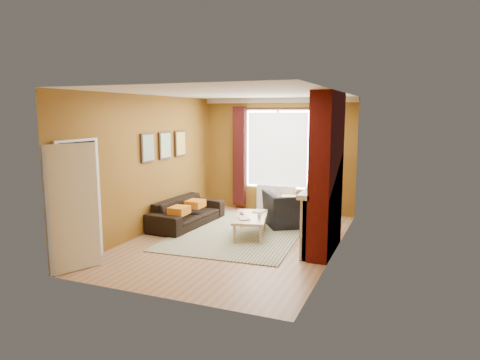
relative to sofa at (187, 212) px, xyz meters
The scene contains 12 objects.
ground 1.60m from the sofa, 25.22° to the right, with size 5.50×5.50×0.00m, color brown.
room_walls 2.36m from the sofa, 10.82° to the right, with size 3.82×5.54×2.83m.
striped_rug 1.33m from the sofa, ahead, with size 2.66×3.54×0.02m.
sofa is the anchor object (origin of this frame).
armchair 2.31m from the sofa, 19.80° to the left, with size 1.16×1.01×0.75m, color black.
coffee_table 1.61m from the sofa, ahead, with size 0.91×1.34×0.41m.
wicker_stool 2.50m from the sofa, 43.76° to the left, with size 0.43×0.43×0.48m.
floor_lamp 3.49m from the sofa, 27.89° to the left, with size 0.24×0.24×1.63m.
book_a 1.59m from the sofa, 22.07° to the right, with size 0.20×0.26×0.02m, color #999999.
book_b 1.51m from the sofa, ahead, with size 0.23×0.31×0.02m, color #999999.
mug 1.85m from the sofa, 11.80° to the right, with size 0.10×0.10×0.09m, color #999999.
tv_remote 1.36m from the sofa, ahead, with size 0.14×0.18×0.02m.
Camera 1 is at (3.09, -7.36, 2.45)m, focal length 32.00 mm.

